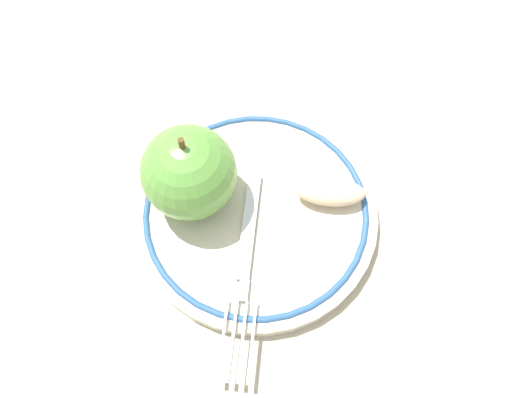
{
  "coord_description": "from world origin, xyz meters",
  "views": [
    {
      "loc": [
        0.13,
        0.12,
        0.44
      ],
      "look_at": [
        -0.02,
        -0.01,
        0.04
      ],
      "focal_mm": 35.0,
      "sensor_mm": 36.0,
      "label": 1
    }
  ],
  "objects_px": {
    "fork": "(247,263)",
    "napkin_folded": "(412,388)",
    "plate": "(256,212)",
    "apple_slice_front": "(331,192)",
    "apple_red_whole": "(189,173)"
  },
  "relations": [
    {
      "from": "apple_slice_front",
      "to": "fork",
      "type": "height_order",
      "value": "apple_slice_front"
    },
    {
      "from": "apple_red_whole",
      "to": "apple_slice_front",
      "type": "relative_size",
      "value": 1.48
    },
    {
      "from": "fork",
      "to": "apple_red_whole",
      "type": "bearing_deg",
      "value": -137.57
    },
    {
      "from": "fork",
      "to": "napkin_folded",
      "type": "height_order",
      "value": "fork"
    },
    {
      "from": "plate",
      "to": "apple_red_whole",
      "type": "distance_m",
      "value": 0.08
    },
    {
      "from": "fork",
      "to": "napkin_folded",
      "type": "distance_m",
      "value": 0.17
    },
    {
      "from": "apple_slice_front",
      "to": "fork",
      "type": "relative_size",
      "value": 0.38
    },
    {
      "from": "plate",
      "to": "napkin_folded",
      "type": "relative_size",
      "value": 1.57
    },
    {
      "from": "plate",
      "to": "napkin_folded",
      "type": "distance_m",
      "value": 0.2
    },
    {
      "from": "apple_slice_front",
      "to": "apple_red_whole",
      "type": "bearing_deg",
      "value": 3.09
    },
    {
      "from": "plate",
      "to": "fork",
      "type": "relative_size",
      "value": 1.36
    },
    {
      "from": "plate",
      "to": "apple_slice_front",
      "type": "xyz_separation_m",
      "value": [
        -0.05,
        0.04,
        0.02
      ]
    },
    {
      "from": "plate",
      "to": "fork",
      "type": "xyz_separation_m",
      "value": [
        0.05,
        0.03,
        0.01
      ]
    },
    {
      "from": "apple_slice_front",
      "to": "napkin_folded",
      "type": "xyz_separation_m",
      "value": [
        0.09,
        0.15,
        -0.03
      ]
    },
    {
      "from": "fork",
      "to": "napkin_folded",
      "type": "xyz_separation_m",
      "value": [
        -0.01,
        0.17,
        -0.02
      ]
    }
  ]
}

